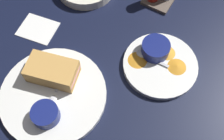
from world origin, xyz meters
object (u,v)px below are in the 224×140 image
ramekin_dark_sauce (45,114)px  spoon_by_dark_ramekin (54,96)px  sandwich_half_near (52,71)px  ramekin_light_gravy (156,48)px  plate_chips_companion (160,65)px  spoon_by_gravy_ramekin (146,56)px  plate_sandwich_main (53,95)px

ramekin_dark_sauce → spoon_by_dark_ramekin: ramekin_dark_sauce is taller
sandwich_half_near → ramekin_light_gravy: sandwich_half_near is taller
ramekin_dark_sauce → plate_chips_companion: size_ratio=0.33×
ramekin_light_gravy → plate_chips_companion: bearing=-39.8°
sandwich_half_near → plate_chips_companion: bearing=37.4°
plate_chips_companion → spoon_by_gravy_ramekin: 4.71cm
sandwich_half_near → ramekin_dark_sauce: size_ratio=2.14×
spoon_by_dark_ramekin → ramekin_light_gravy: size_ratio=1.25×
plate_sandwich_main → ramekin_dark_sauce: bearing=-66.4°
spoon_by_dark_ramekin → ramekin_dark_sauce: bearing=-73.3°
plate_sandwich_main → ramekin_light_gravy: 30.52cm
sandwich_half_near → spoon_by_dark_ramekin: size_ratio=1.48×
plate_chips_companion → spoon_by_dark_ramekin: bearing=-130.4°
ramekin_dark_sauce → spoon_by_gravy_ramekin: 31.14cm
spoon_by_dark_ramekin → ramekin_light_gravy: 30.37cm
plate_chips_companion → ramekin_light_gravy: 4.89cm
sandwich_half_near → spoon_by_gravy_ramekin: 25.94cm
spoon_by_dark_ramekin → plate_chips_companion: size_ratio=0.47×
ramekin_light_gravy → ramekin_dark_sauce: bearing=-115.7°
ramekin_dark_sauce → sandwich_half_near: bearing=117.7°
plate_sandwich_main → sandwich_half_near: (-2.88, 4.50, 3.20)cm
sandwich_half_near → spoon_by_gravy_ramekin: size_ratio=1.48×
spoon_by_dark_ramekin → plate_chips_companion: 30.12cm
spoon_by_gravy_ramekin → ramekin_dark_sauce: bearing=-115.5°
spoon_by_dark_ramekin → sandwich_half_near: bearing=127.2°
plate_chips_companion → plate_sandwich_main: bearing=-132.5°
sandwich_half_near → plate_chips_companion: sandwich_half_near is taller
plate_chips_companion → sandwich_half_near: bearing=-142.6°
sandwich_half_near → spoon_by_gravy_ramekin: bearing=43.4°
sandwich_half_near → spoon_by_dark_ramekin: bearing=-52.8°
sandwich_half_near → ramekin_dark_sauce: 11.64cm
plate_sandwich_main → plate_chips_companion: size_ratio=1.35×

